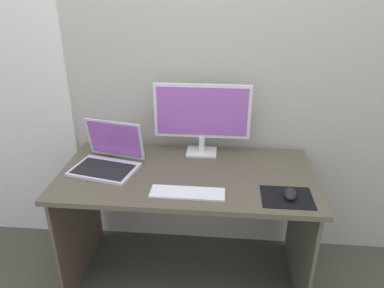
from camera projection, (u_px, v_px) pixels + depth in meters
name	position (u px, v px, depth m)	size (l,w,h in m)	color
ground_plane	(187.00, 274.00, 2.30)	(8.00, 8.00, 0.00)	#45473A
wall_back	(193.00, 64.00, 2.13)	(6.00, 0.04, 2.50)	#B7B0A5
door_left	(8.00, 99.00, 2.30)	(0.82, 0.02, 2.02)	white
desk	(187.00, 197.00, 2.06)	(1.40, 0.69, 0.74)	brown
monitor	(202.00, 115.00, 2.11)	(0.56, 0.14, 0.43)	white
laptop	(108.00, 159.00, 2.03)	(0.40, 0.35, 0.25)	silver
fishbowl	(114.00, 138.00, 2.21)	(0.17, 0.17, 0.17)	silver
keyboard_external	(187.00, 193.00, 1.80)	(0.37, 0.11, 0.01)	white
mousepad	(287.00, 197.00, 1.77)	(0.25, 0.20, 0.00)	black
mouse	(290.00, 194.00, 1.76)	(0.06, 0.10, 0.04)	black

